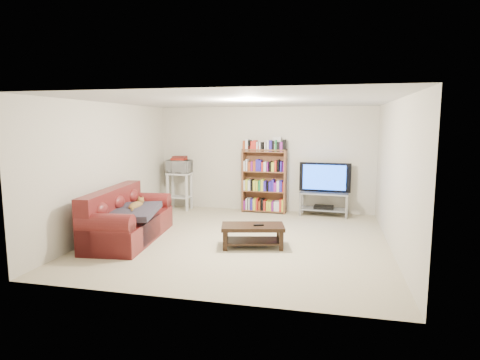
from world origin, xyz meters
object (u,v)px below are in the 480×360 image
(tv_stand, at_px, (324,200))
(sofa, at_px, (125,222))
(coffee_table, at_px, (253,232))
(bookshelf, at_px, (264,180))

(tv_stand, bearing_deg, sofa, -138.35)
(sofa, height_order, tv_stand, sofa)
(coffee_table, bearing_deg, bookshelf, 82.50)
(coffee_table, bearing_deg, sofa, 168.61)
(coffee_table, distance_m, tv_stand, 2.81)
(sofa, xyz_separation_m, tv_stand, (3.36, 2.64, 0.04))
(coffee_table, height_order, bookshelf, bookshelf)
(coffee_table, distance_m, bookshelf, 2.72)
(coffee_table, xyz_separation_m, bookshelf, (-0.25, 2.67, 0.49))
(bookshelf, bearing_deg, sofa, -124.84)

